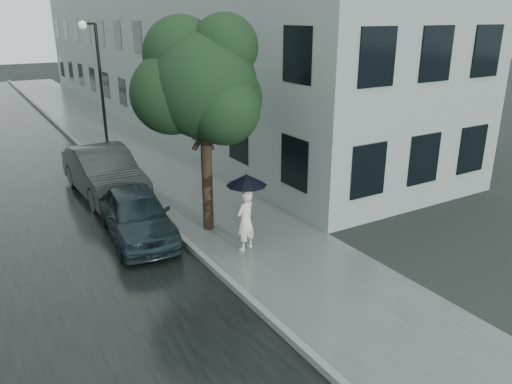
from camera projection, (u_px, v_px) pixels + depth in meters
ground at (301, 276)px, 11.35m from camera, size 120.00×120.00×0.00m
sidewalk at (139, 155)px, 21.14m from camera, size 3.50×60.00×0.01m
kerb_near at (95, 159)px, 20.23m from camera, size 0.15×60.00×0.15m
asphalt_road at (0, 175)px, 18.54m from camera, size 6.85×60.00×0.00m
building_near at (178, 36)px, 28.22m from camera, size 7.02×36.00×9.00m
pedestrian at (245, 220)px, 12.38m from camera, size 0.67×0.56×1.57m
umbrella at (246, 180)px, 12.07m from camera, size 1.13×1.13×1.09m
street_tree at (202, 84)px, 12.64m from camera, size 3.53×3.21×5.69m
lamp_post at (98, 82)px, 19.85m from camera, size 0.82×0.48×5.41m
car_near at (136, 214)px, 13.13m from camera, size 1.98×4.04×1.33m
car_far at (104, 172)px, 16.20m from camera, size 1.76×4.76×1.56m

